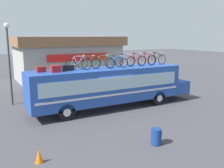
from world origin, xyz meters
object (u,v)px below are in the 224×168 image
(rooftop_bicycle_2, at_px, (89,63))
(rooftop_bicycle_4, at_px, (117,63))
(rooftop_bicycle_5, at_px, (125,61))
(luggage_bag_1, at_px, (41,69))
(rooftop_bicycle_7, at_px, (147,60))
(luggage_bag_3, at_px, (67,68))
(trash_bin, at_px, (156,137))
(traffic_cone, at_px, (39,156))
(rooftop_bicycle_6, at_px, (137,61))
(rooftop_bicycle_3, at_px, (103,62))
(bus, at_px, (111,85))
(rooftop_bicycle_1, at_px, (79,64))
(street_lamp, at_px, (9,54))
(rooftop_bicycle_8, at_px, (157,59))
(luggage_bag_2, at_px, (56,69))

(rooftop_bicycle_2, bearing_deg, rooftop_bicycle_4, -17.07)
(rooftop_bicycle_2, relative_size, rooftop_bicycle_5, 1.02)
(luggage_bag_1, height_order, rooftop_bicycle_7, rooftop_bicycle_7)
(rooftop_bicycle_5, bearing_deg, luggage_bag_3, -179.17)
(trash_bin, xyz_separation_m, traffic_cone, (-5.17, 0.95, -0.10))
(rooftop_bicycle_7, bearing_deg, rooftop_bicycle_6, 174.82)
(rooftop_bicycle_3, relative_size, rooftop_bicycle_6, 1.01)
(bus, distance_m, rooftop_bicycle_1, 2.86)
(bus, height_order, trash_bin, bus)
(luggage_bag_3, relative_size, rooftop_bicycle_6, 0.43)
(rooftop_bicycle_3, bearing_deg, rooftop_bicycle_1, -174.93)
(rooftop_bicycle_3, height_order, street_lamp, street_lamp)
(luggage_bag_1, height_order, trash_bin, luggage_bag_1)
(bus, bearing_deg, street_lamp, 143.84)
(rooftop_bicycle_2, relative_size, traffic_cone, 2.94)
(rooftop_bicycle_4, bearing_deg, luggage_bag_1, 173.66)
(luggage_bag_3, relative_size, rooftop_bicycle_3, 0.42)
(rooftop_bicycle_5, height_order, traffic_cone, rooftop_bicycle_5)
(luggage_bag_1, distance_m, luggage_bag_3, 1.62)
(luggage_bag_3, bearing_deg, rooftop_bicycle_2, 1.52)
(rooftop_bicycle_8, relative_size, street_lamp, 0.29)
(luggage_bag_3, distance_m, street_lamp, 5.08)
(rooftop_bicycle_2, distance_m, rooftop_bicycle_3, 0.94)
(luggage_bag_3, bearing_deg, bus, -4.58)
(rooftop_bicycle_1, xyz_separation_m, street_lamp, (-3.59, 4.38, 0.49))
(rooftop_bicycle_1, relative_size, street_lamp, 0.31)
(rooftop_bicycle_4, distance_m, traffic_cone, 8.79)
(luggage_bag_3, bearing_deg, rooftop_bicycle_6, -2.07)
(luggage_bag_1, relative_size, rooftop_bicycle_1, 0.29)
(bus, distance_m, rooftop_bicycle_8, 4.26)
(luggage_bag_2, bearing_deg, rooftop_bicycle_6, 2.31)
(rooftop_bicycle_5, distance_m, rooftop_bicycle_6, 0.89)
(rooftop_bicycle_3, relative_size, rooftop_bicycle_7, 1.01)
(rooftop_bicycle_1, xyz_separation_m, traffic_cone, (-3.88, -5.30, -2.97))
(rooftop_bicycle_3, height_order, rooftop_bicycle_6, rooftop_bicycle_6)
(luggage_bag_1, bearing_deg, rooftop_bicycle_7, -2.23)
(rooftop_bicycle_2, xyz_separation_m, rooftop_bicycle_8, (5.46, -0.27, 0.01))
(bus, xyz_separation_m, rooftop_bicycle_2, (-1.51, 0.29, 1.58))
(luggage_bag_2, distance_m, trash_bin, 7.23)
(rooftop_bicycle_4, relative_size, traffic_cone, 2.96)
(rooftop_bicycle_6, bearing_deg, rooftop_bicycle_5, 163.65)
(luggage_bag_2, bearing_deg, rooftop_bicycle_4, -1.20)
(bus, height_order, luggage_bag_2, luggage_bag_2)
(luggage_bag_1, distance_m, rooftop_bicycle_6, 6.81)
(luggage_bag_2, xyz_separation_m, rooftop_bicycle_1, (1.56, 0.16, 0.20))
(bus, bearing_deg, rooftop_bicycle_2, 169.28)
(luggage_bag_2, bearing_deg, rooftop_bicycle_3, 5.46)
(rooftop_bicycle_8, bearing_deg, rooftop_bicycle_4, -175.35)
(luggage_bag_1, xyz_separation_m, luggage_bag_2, (0.74, -0.47, 0.04))
(rooftop_bicycle_4, distance_m, rooftop_bicycle_7, 2.68)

